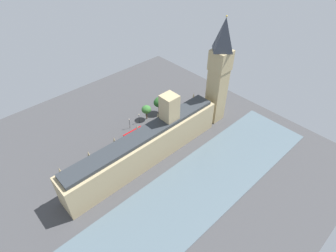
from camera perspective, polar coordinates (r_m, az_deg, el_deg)
ground_plane at (r=126.83m, az=-5.07°, el=-6.46°), size 148.66×148.66×0.00m
river_thames at (r=113.14m, az=4.33°, el=-14.10°), size 30.14×133.79×0.25m
parliament_building at (r=120.22m, az=-4.26°, el=-3.90°), size 10.96×78.66×28.19m
clock_tower at (r=135.04m, az=10.64°, el=11.15°), size 8.81×8.81×54.12m
car_yellow_cab_leading at (r=145.34m, az=1.11°, el=1.33°), size 2.02×4.55×1.74m
double_decker_bus_by_river_gate at (r=134.45m, az=-7.16°, el=-1.84°), size 2.70×10.51×4.75m
car_black_under_trees at (r=125.74m, az=-14.96°, el=-7.99°), size 1.92×4.11×1.74m
car_white_far_end at (r=124.93m, az=-20.51°, el=-10.01°), size 1.87×4.09×1.74m
pedestrian_midblock at (r=139.59m, az=0.20°, el=-0.66°), size 0.58×0.66×1.61m
plane_tree_opposite_hall at (r=144.34m, az=-4.54°, el=3.43°), size 5.09×5.09×8.20m
plane_tree_trailing at (r=147.87m, az=-1.62°, el=5.04°), size 6.44×6.44×9.77m
plane_tree_kerbside at (r=147.58m, az=-1.96°, el=4.89°), size 5.51×5.51×9.26m
street_lamp_corner at (r=140.13m, az=-8.07°, el=0.91°), size 0.56×0.56×5.96m
street_lamp_near_tower at (r=142.95m, az=-6.07°, el=1.95°), size 0.56×0.56×5.80m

